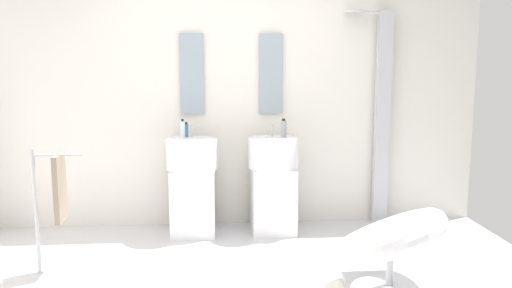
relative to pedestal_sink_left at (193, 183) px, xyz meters
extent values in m
cube|color=silver|center=(0.37, 0.34, 0.83)|extent=(4.80, 0.10, 2.60)
cube|color=white|center=(0.00, 0.00, -0.17)|extent=(0.40, 0.40, 0.61)
cylinder|color=white|center=(0.00, 0.00, 0.27)|extent=(0.47, 0.47, 0.27)
cylinder|color=#B7BABF|center=(0.00, 0.13, 0.46)|extent=(0.02, 0.02, 0.10)
cube|color=white|center=(0.75, 0.00, -0.17)|extent=(0.40, 0.40, 0.61)
cylinder|color=white|center=(0.75, 0.00, 0.27)|extent=(0.47, 0.47, 0.27)
cylinder|color=#B7BABF|center=(0.75, 0.13, 0.46)|extent=(0.02, 0.02, 0.10)
cube|color=#8C9EA8|center=(0.00, 0.27, 0.99)|extent=(0.22, 0.03, 0.75)
cube|color=#8C9EA8|center=(0.75, 0.27, 0.99)|extent=(0.22, 0.03, 0.75)
cube|color=#B7BABF|center=(1.83, 0.22, 0.55)|extent=(0.14, 0.08, 2.05)
cylinder|color=#B7BABF|center=(1.68, 0.20, 1.56)|extent=(0.30, 0.02, 0.02)
cylinder|color=#B7BABF|center=(1.53, 0.17, 1.56)|extent=(0.24, 0.24, 0.02)
cylinder|color=#B7BABF|center=(1.39, -1.39, -0.27)|extent=(0.05, 0.05, 0.34)
torus|color=white|center=(1.39, -1.39, -0.07)|extent=(1.09, 1.09, 0.49)
cylinder|color=#B7BABF|center=(-1.12, -0.85, 0.00)|extent=(0.03, 0.03, 0.95)
cylinder|color=#B7BABF|center=(-0.94, -0.85, 0.43)|extent=(0.36, 0.02, 0.02)
cube|color=gray|center=(-0.94, -0.85, 0.18)|extent=(0.04, 0.22, 0.50)
cylinder|color=silver|center=(-0.08, 0.10, 0.49)|extent=(0.04, 0.04, 0.15)
cylinder|color=black|center=(-0.08, 0.10, 0.57)|extent=(0.02, 0.02, 0.02)
cylinder|color=#99999E|center=(0.84, 0.06, 0.49)|extent=(0.05, 0.05, 0.15)
cylinder|color=black|center=(0.84, 0.06, 0.57)|extent=(0.03, 0.03, 0.02)
cylinder|color=#4C72B7|center=(-0.05, 0.16, 0.47)|extent=(0.04, 0.04, 0.12)
cylinder|color=black|center=(-0.05, 0.16, 0.54)|extent=(0.02, 0.02, 0.02)
camera|label=1|loc=(0.21, -4.73, 1.10)|focal=36.94mm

